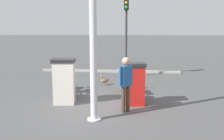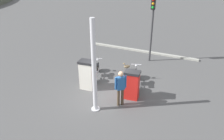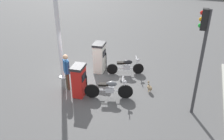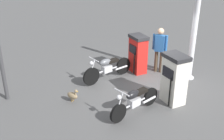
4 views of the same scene
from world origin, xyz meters
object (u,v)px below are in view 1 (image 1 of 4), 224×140
Objects in this scene: fuel_pump_near at (135,84)px; fuel_pump_far at (64,81)px; motorcycle_far_pump at (69,83)px; motorcycle_near_pump at (128,83)px; wandering_duck at (105,80)px; roadside_traffic_light at (126,23)px; canopy_support_pole at (93,51)px; attendant_person at (126,81)px.

fuel_pump_near is 0.92× the size of fuel_pump_far.
fuel_pump_far reaches higher than motorcycle_far_pump.
fuel_pump_near is at bearing -171.08° from motorcycle_near_pump.
wandering_duck is 0.11× the size of roadside_traffic_light.
fuel_pump_near is 0.35× the size of canopy_support_pole.
motorcycle_far_pump is (0.07, 2.39, -0.03)m from motorcycle_near_pump.
wandering_duck is (1.51, -1.32, -0.21)m from motorcycle_far_pump.
wandering_duck is at bearing 14.91° from attendant_person.
fuel_pump_far is 1.46m from motorcycle_far_pump.
fuel_pump_far is at bearing 120.77° from motorcycle_near_pump.
fuel_pump_far is (-0.00, 2.45, 0.06)m from fuel_pump_near.
motorcycle_far_pump is at bearing 88.33° from motorcycle_near_pump.
motorcycle_far_pump reaches higher than wandering_duck.
motorcycle_far_pump is at bearing 145.78° from roadside_traffic_light.
fuel_pump_near is 3.09× the size of wandering_duck.
roadside_traffic_light is (5.51, 0.01, 1.81)m from attendant_person.
wandering_duck is (1.58, 1.07, -0.24)m from motorcycle_near_pump.
fuel_pump_near is 0.85m from attendant_person.
motorcycle_near_pump is 1.92m from wandering_duck.
motorcycle_near_pump is 3.40m from canopy_support_pole.
wandering_duck is at bearing 0.85° from canopy_support_pole.
motorcycle_far_pump is 2.02m from wandering_duck.
motorcycle_far_pump is 0.44× the size of roadside_traffic_light.
roadside_traffic_light is at bearing -8.11° from canopy_support_pole.
motorcycle_near_pump is at bearing -19.32° from canopy_support_pole.
motorcycle_near_pump is 0.49× the size of roadside_traffic_light.
canopy_support_pole reaches higher than wandering_duck.
attendant_person is at bearing -109.34° from fuel_pump_far.
roadside_traffic_light is at bearing -27.49° from wandering_duck.
fuel_pump_near reaches higher than motorcycle_near_pump.
fuel_pump_near is 3.22m from wandering_duck.
canopy_support_pole is at bearing -154.61° from motorcycle_far_pump.
fuel_pump_far is at bearing 39.02° from canopy_support_pole.
fuel_pump_far is 0.91× the size of attendant_person.
attendant_person is at bearing 177.49° from motorcycle_near_pump.
canopy_support_pole is at bearing -179.15° from wandering_duck.
motorcycle_near_pump is at bearing 8.92° from fuel_pump_near.
attendant_person is 0.42× the size of roadside_traffic_light.
fuel_pump_near is 5.20m from roadside_traffic_light.
motorcycle_far_pump is 3.61m from canopy_support_pole.
attendant_person is 5.80m from roadside_traffic_light.
motorcycle_near_pump is 4.33× the size of wandering_duck.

